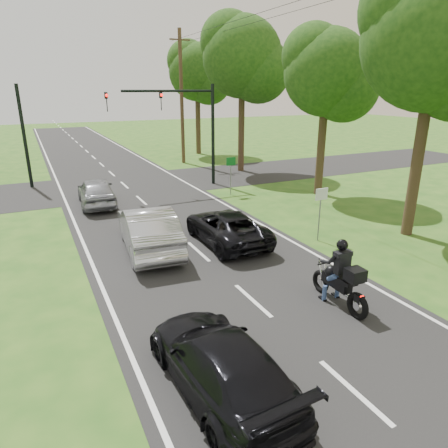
{
  "coord_description": "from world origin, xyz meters",
  "views": [
    {
      "loc": [
        -5.14,
        -8.64,
        5.68
      ],
      "look_at": [
        0.57,
        3.0,
        1.3
      ],
      "focal_mm": 32.0,
      "sensor_mm": 36.0,
      "label": 1
    }
  ],
  "objects": [
    {
      "name": "tree_row_d",
      "position": [
        9.1,
        16.76,
        7.43
      ],
      "size": [
        5.76,
        5.58,
        10.45
      ],
      "color": "#332316",
      "rests_on": "ground"
    },
    {
      "name": "cross_road",
      "position": [
        0.0,
        16.0,
        0.01
      ],
      "size": [
        60.0,
        7.0,
        0.01
      ],
      "primitive_type": "cube",
      "color": "black",
      "rests_on": "ground"
    },
    {
      "name": "ground",
      "position": [
        0.0,
        0.0,
        0.0
      ],
      "size": [
        140.0,
        140.0,
        0.0
      ],
      "primitive_type": "plane",
      "color": "#265317",
      "rests_on": "ground"
    },
    {
      "name": "sign_white",
      "position": [
        4.7,
        2.98,
        1.6
      ],
      "size": [
        0.55,
        0.07,
        2.12
      ],
      "color": "slate",
      "rests_on": "ground"
    },
    {
      "name": "road",
      "position": [
        0.0,
        10.0,
        0.01
      ],
      "size": [
        8.0,
        100.0,
        0.01
      ],
      "primitive_type": "cube",
      "color": "black",
      "rests_on": "ground"
    },
    {
      "name": "signal_pole_far",
      "position": [
        -5.2,
        18.0,
        3.0
      ],
      "size": [
        0.2,
        0.2,
        6.0
      ],
      "primitive_type": "cylinder",
      "color": "black",
      "rests_on": "ground"
    },
    {
      "name": "motorcycle_rider",
      "position": [
        2.02,
        -1.27,
        0.76
      ],
      "size": [
        0.64,
        2.26,
        1.95
      ],
      "rotation": [
        0.0,
        0.0,
        -0.03
      ],
      "color": "black",
      "rests_on": "ground"
    },
    {
      "name": "utility_pole_far",
      "position": [
        6.2,
        22.0,
        5.08
      ],
      "size": [
        1.6,
        0.28,
        10.0
      ],
      "color": "#503824",
      "rests_on": "ground"
    },
    {
      "name": "tree_row_c",
      "position": [
        9.75,
        8.8,
        6.23
      ],
      "size": [
        4.8,
        4.65,
        8.76
      ],
      "color": "#332316",
      "rests_on": "ground"
    },
    {
      "name": "silver_sedan",
      "position": [
        -1.56,
        5.0,
        0.82
      ],
      "size": [
        2.19,
        5.05,
        1.62
      ],
      "primitive_type": "imported",
      "rotation": [
        0.0,
        0.0,
        3.04
      ],
      "color": "silver",
      "rests_on": "road"
    },
    {
      "name": "sign_green",
      "position": [
        4.9,
        10.98,
        1.6
      ],
      "size": [
        0.55,
        0.07,
        2.12
      ],
      "color": "slate",
      "rests_on": "ground"
    },
    {
      "name": "tree_row_b",
      "position": [
        8.79,
        1.76,
        7.13
      ],
      "size": [
        5.6,
        5.43,
        10.06
      ],
      "color": "#332316",
      "rests_on": "ground"
    },
    {
      "name": "tree_row_e",
      "position": [
        9.48,
        25.78,
        6.83
      ],
      "size": [
        5.28,
        5.12,
        9.61
      ],
      "color": "#332316",
      "rests_on": "ground"
    },
    {
      "name": "traffic_signal",
      "position": [
        3.34,
        14.0,
        4.14
      ],
      "size": [
        6.38,
        0.44,
        6.0
      ],
      "color": "black",
      "rests_on": "ground"
    },
    {
      "name": "dark_car_behind",
      "position": [
        -2.35,
        -2.79,
        0.64
      ],
      "size": [
        1.97,
        4.4,
        1.25
      ],
      "primitive_type": "imported",
      "rotation": [
        0.0,
        0.0,
        3.19
      ],
      "color": "black",
      "rests_on": "road"
    },
    {
      "name": "silver_suv",
      "position": [
        -2.27,
        12.05,
        0.73
      ],
      "size": [
        1.95,
        4.31,
        1.44
      ],
      "primitive_type": "imported",
      "rotation": [
        0.0,
        0.0,
        3.08
      ],
      "color": "gray",
      "rests_on": "road"
    },
    {
      "name": "dark_suv",
      "position": [
        1.36,
        4.44,
        0.64
      ],
      "size": [
        2.13,
        4.53,
        1.25
      ],
      "primitive_type": "imported",
      "rotation": [
        0.0,
        0.0,
        3.13
      ],
      "color": "black",
      "rests_on": "road"
    }
  ]
}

